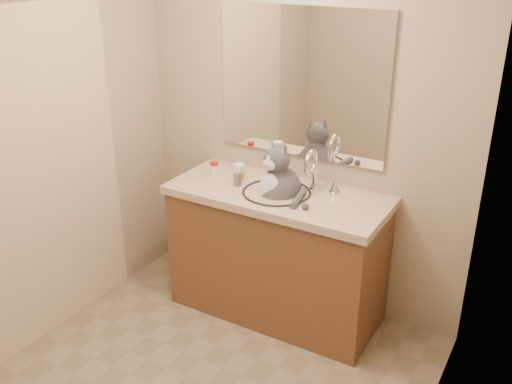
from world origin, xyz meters
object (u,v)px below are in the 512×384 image
cat (279,190)px  pill_bottle_redcap (214,168)px  pill_bottle_orange (239,174)px  grey_canister (237,180)px

cat → pill_bottle_redcap: cat is taller
pill_bottle_redcap → pill_bottle_orange: 0.20m
cat → grey_canister: size_ratio=6.67×
cat → grey_canister: (-0.27, -0.04, 0.03)m
pill_bottle_orange → pill_bottle_redcap: bearing=173.8°
cat → pill_bottle_redcap: 0.49m
pill_bottle_redcap → pill_bottle_orange: (0.20, -0.02, 0.01)m
pill_bottle_orange → cat: bearing=-1.7°
pill_bottle_redcap → cat: bearing=-3.5°
pill_bottle_orange → grey_canister: pill_bottle_orange is taller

